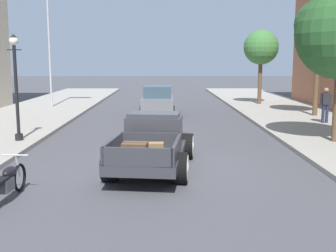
{
  "coord_description": "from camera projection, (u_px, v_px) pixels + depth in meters",
  "views": [
    {
      "loc": [
        0.13,
        -11.8,
        3.07
      ],
      "look_at": [
        0.25,
        1.3,
        1.0
      ],
      "focal_mm": 44.62,
      "sensor_mm": 36.0,
      "label": 1
    }
  ],
  "objects": [
    {
      "name": "car_background_grey",
      "position": [
        157.0,
        101.0,
        23.61
      ],
      "size": [
        1.87,
        4.3,
        1.65
      ],
      "color": "slate",
      "rests_on": "ground"
    },
    {
      "name": "street_lamp_near",
      "position": [
        16.0,
        79.0,
        15.04
      ],
      "size": [
        0.5,
        0.32,
        3.85
      ],
      "color": "black",
      "rests_on": "sidewalk_left"
    },
    {
      "name": "hotrod_truck_gunmetal",
      "position": [
        154.0,
        141.0,
        12.05
      ],
      "size": [
        2.56,
        5.07,
        1.58
      ],
      "color": "#333338",
      "rests_on": "ground"
    },
    {
      "name": "ground_plane",
      "position": [
        160.0,
        167.0,
        12.13
      ],
      "size": [
        140.0,
        140.0,
        0.0
      ],
      "primitive_type": "plane",
      "color": "#47474C"
    },
    {
      "name": "street_tree_second",
      "position": [
        319.0,
        25.0,
        21.58
      ],
      "size": [
        2.58,
        2.58,
        6.03
      ],
      "color": "brown",
      "rests_on": "sidewalk_right"
    },
    {
      "name": "flagpole",
      "position": [
        52.0,
        16.0,
        25.65
      ],
      "size": [
        1.74,
        0.16,
        9.16
      ],
      "color": "#B2B2B7",
      "rests_on": "sidewalk_left"
    },
    {
      "name": "motorcycle_parked",
      "position": [
        6.0,
        182.0,
        9.1
      ],
      "size": [
        0.62,
        2.12,
        0.93
      ],
      "color": "black",
      "rests_on": "ground"
    },
    {
      "name": "street_tree_third",
      "position": [
        261.0,
        48.0,
        27.76
      ],
      "size": [
        2.3,
        2.3,
        4.93
      ],
      "color": "brown",
      "rests_on": "sidewalk_right"
    },
    {
      "name": "pedestrian_sidewalk_right",
      "position": [
        326.0,
        103.0,
        19.55
      ],
      "size": [
        0.53,
        0.22,
        1.65
      ],
      "color": "#232847",
      "rests_on": "sidewalk_right"
    }
  ]
}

